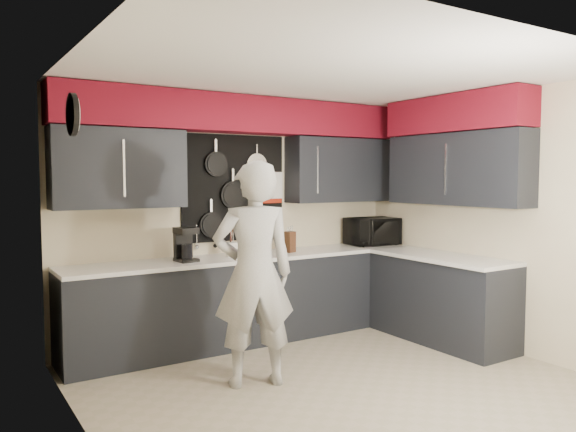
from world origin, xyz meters
TOP-DOWN VIEW (x-y plane):
  - ground at (0.00, 0.00)m, footprint 4.00×4.00m
  - back_wall_assembly at (0.01, 1.60)m, footprint 4.00×0.36m
  - right_wall_assembly at (1.85, 0.26)m, footprint 0.36×3.50m
  - left_wall_assembly at (-1.99, 0.02)m, footprint 0.05×3.50m
  - base_cabinets at (0.49, 1.13)m, footprint 3.95×2.20m
  - microwave at (1.68, 1.44)m, footprint 0.63×0.46m
  - knife_block at (0.46, 1.41)m, footprint 0.13×0.13m
  - utensil_crock at (-0.23, 1.43)m, footprint 0.12×0.12m
  - coffee_maker at (-0.75, 1.41)m, footprint 0.20×0.24m
  - person at (-0.59, 0.31)m, footprint 0.79×0.63m

SIDE VIEW (x-z plane):
  - ground at x=0.00m, z-range 0.00..0.00m
  - base_cabinets at x=0.49m, z-range 0.00..0.92m
  - person at x=-0.59m, z-range 0.00..1.88m
  - utensil_crock at x=-0.23m, z-range 0.92..1.07m
  - knife_block at x=0.46m, z-range 0.92..1.15m
  - microwave at x=1.68m, z-range 0.92..1.25m
  - coffee_maker at x=-0.75m, z-range 0.93..1.26m
  - left_wall_assembly at x=-1.99m, z-range 0.03..2.63m
  - right_wall_assembly at x=1.85m, z-range 0.64..3.24m
  - back_wall_assembly at x=0.01m, z-range 0.71..3.31m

